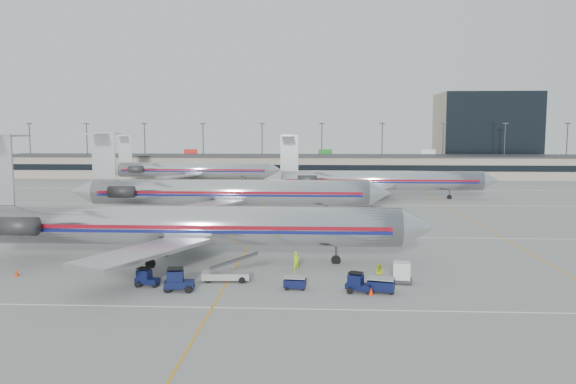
# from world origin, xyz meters

# --- Properties ---
(ground) EXTENTS (260.00, 260.00, 0.00)m
(ground) POSITION_xyz_m (0.00, 0.00, 0.00)
(ground) COLOR gray
(ground) RESTS_ON ground
(apron_markings) EXTENTS (160.00, 0.15, 0.02)m
(apron_markings) POSITION_xyz_m (0.00, 10.00, 0.01)
(apron_markings) COLOR silver
(apron_markings) RESTS_ON ground
(terminal) EXTENTS (162.00, 17.00, 6.25)m
(terminal) POSITION_xyz_m (0.00, 97.97, 3.16)
(terminal) COLOR gray
(terminal) RESTS_ON ground
(light_mast_row) EXTENTS (163.60, 0.40, 15.28)m
(light_mast_row) POSITION_xyz_m (0.00, 112.00, 8.58)
(light_mast_row) COLOR #38383D
(light_mast_row) RESTS_ON ground
(distant_building) EXTENTS (30.00, 20.00, 25.00)m
(distant_building) POSITION_xyz_m (62.00, 128.00, 12.50)
(distant_building) COLOR tan
(distant_building) RESTS_ON ground
(jet_foreground) EXTENTS (48.21, 28.38, 12.62)m
(jet_foreground) POSITION_xyz_m (-5.99, -3.87, 3.66)
(jet_foreground) COLOR silver
(jet_foreground) RESTS_ON ground
(jet_second_row) EXTENTS (48.55, 28.59, 12.71)m
(jet_second_row) POSITION_xyz_m (-6.50, 25.93, 3.69)
(jet_second_row) COLOR silver
(jet_second_row) RESTS_ON ground
(jet_third_row) EXTENTS (44.68, 27.49, 12.22)m
(jet_third_row) POSITION_xyz_m (18.78, 49.62, 3.55)
(jet_third_row) COLOR silver
(jet_third_row) RESTS_ON ground
(jet_back_row) EXTENTS (43.47, 26.74, 11.89)m
(jet_back_row) POSITION_xyz_m (-23.31, 78.01, 3.45)
(jet_back_row) COLOR silver
(jet_back_row) RESTS_ON ground
(tug_left) EXTENTS (2.09, 1.39, 1.56)m
(tug_left) POSITION_xyz_m (-6.52, -12.67, 0.71)
(tug_left) COLOR black
(tug_left) RESTS_ON ground
(tug_center) EXTENTS (2.47, 1.46, 1.90)m
(tug_center) POSITION_xyz_m (-3.57, -13.98, 0.87)
(tug_center) COLOR black
(tug_center) RESTS_ON ground
(tug_right) EXTENTS (2.27, 1.73, 1.65)m
(tug_right) POSITION_xyz_m (10.82, -13.64, 0.75)
(tug_right) COLOR black
(tug_right) RESTS_ON ground
(cart_inner) EXTENTS (1.85, 1.37, 0.99)m
(cart_inner) POSITION_xyz_m (5.81, -12.82, 0.53)
(cart_inner) COLOR black
(cart_inner) RESTS_ON ground
(cart_outer) EXTENTS (2.35, 1.88, 1.18)m
(cart_outer) POSITION_xyz_m (12.70, -13.49, 0.63)
(cart_outer) COLOR black
(cart_outer) RESTS_ON ground
(uld_container) EXTENTS (1.89, 1.65, 1.79)m
(uld_container) POSITION_xyz_m (14.76, -10.60, 0.90)
(uld_container) COLOR #2D2D30
(uld_container) RESTS_ON ground
(belt_loader) EXTENTS (4.79, 1.70, 2.51)m
(belt_loader) POSITION_xyz_m (-0.07, -10.81, 0.67)
(belt_loader) COLOR gray
(belt_loader) RESTS_ON ground
(ramp_worker_near) EXTENTS (0.83, 0.80, 1.91)m
(ramp_worker_near) POSITION_xyz_m (5.73, -7.29, 0.96)
(ramp_worker_near) COLOR #93D414
(ramp_worker_near) RESTS_ON ground
(ramp_worker_far) EXTENTS (0.94, 0.86, 1.56)m
(ramp_worker_far) POSITION_xyz_m (12.93, -10.30, 0.78)
(ramp_worker_far) COLOR #B9CE13
(ramp_worker_far) RESTS_ON ground
(cone_right) EXTENTS (0.57, 0.57, 0.59)m
(cone_right) POSITION_xyz_m (11.84, -14.25, 0.30)
(cone_right) COLOR red
(cone_right) RESTS_ON ground
(cone_left) EXTENTS (0.47, 0.47, 0.59)m
(cone_left) POSITION_xyz_m (-18.99, -10.03, 0.30)
(cone_left) COLOR red
(cone_left) RESTS_ON ground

